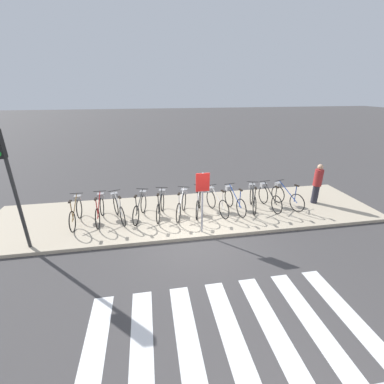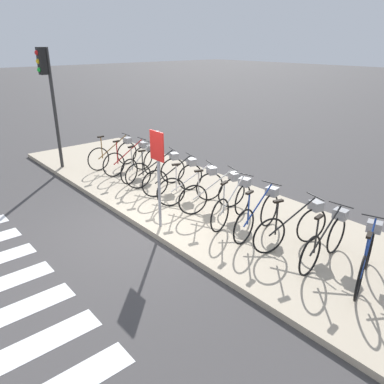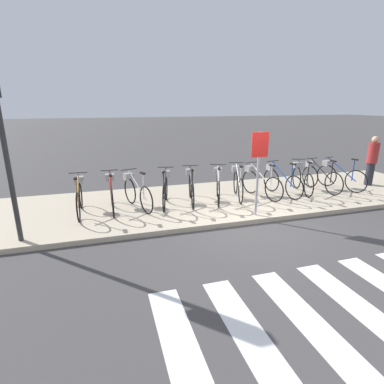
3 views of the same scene
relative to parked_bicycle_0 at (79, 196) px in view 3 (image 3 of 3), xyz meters
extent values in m
plane|color=#423F3F|center=(4.10, -1.68, -0.58)|extent=(120.00, 120.00, 0.00)
cube|color=#B7A88E|center=(4.10, 0.18, -0.52)|extent=(14.93, 3.72, 0.12)
torus|color=black|center=(0.00, -0.60, -0.09)|extent=(0.04, 0.74, 0.74)
torus|color=black|center=(0.00, 0.42, -0.09)|extent=(0.04, 0.74, 0.74)
cylinder|color=olive|center=(0.00, -0.09, 0.20)|extent=(0.03, 1.03, 0.62)
cylinder|color=olive|center=(0.00, -0.46, 0.24)|extent=(0.03, 0.03, 0.66)
cube|color=black|center=(0.00, -0.46, 0.59)|extent=(0.07, 0.20, 0.04)
cylinder|color=#262626|center=(0.00, 0.42, 0.53)|extent=(0.46, 0.02, 0.02)
cube|color=gray|center=(0.00, 0.47, 0.33)|extent=(0.24, 0.20, 0.18)
torus|color=black|center=(0.80, -0.52, -0.09)|extent=(0.04, 0.74, 0.74)
torus|color=black|center=(0.80, 0.49, -0.09)|extent=(0.04, 0.74, 0.74)
cylinder|color=red|center=(0.80, -0.01, 0.20)|extent=(0.03, 1.03, 0.62)
cylinder|color=red|center=(0.80, -0.38, 0.24)|extent=(0.03, 0.03, 0.66)
cube|color=black|center=(0.80, -0.38, 0.59)|extent=(0.07, 0.20, 0.04)
cylinder|color=#262626|center=(0.80, 0.49, 0.53)|extent=(0.46, 0.02, 0.02)
cube|color=gray|center=(0.80, 0.54, 0.33)|extent=(0.24, 0.20, 0.18)
torus|color=black|center=(1.64, -0.51, -0.09)|extent=(0.27, 0.71, 0.74)
torus|color=black|center=(1.32, 0.45, -0.09)|extent=(0.27, 0.71, 0.74)
cylinder|color=beige|center=(1.48, -0.03, 0.20)|extent=(0.36, 0.99, 0.62)
cylinder|color=beige|center=(1.60, -0.37, 0.24)|extent=(0.04, 0.04, 0.66)
cube|color=black|center=(1.60, -0.37, 0.59)|extent=(0.13, 0.21, 0.04)
cylinder|color=#262626|center=(1.32, 0.45, 0.53)|extent=(0.44, 0.17, 0.02)
cube|color=gray|center=(1.30, 0.50, 0.33)|extent=(0.29, 0.27, 0.18)
torus|color=black|center=(2.10, -0.51, -0.09)|extent=(0.23, 0.72, 0.74)
torus|color=black|center=(2.37, 0.47, -0.09)|extent=(0.23, 0.72, 0.74)
cylinder|color=black|center=(2.23, -0.02, 0.20)|extent=(0.30, 1.00, 0.62)
cylinder|color=black|center=(2.14, -0.37, 0.24)|extent=(0.04, 0.04, 0.66)
cube|color=black|center=(2.14, -0.37, 0.59)|extent=(0.12, 0.21, 0.04)
cylinder|color=#262626|center=(2.37, 0.47, 0.53)|extent=(0.45, 0.14, 0.02)
cube|color=gray|center=(2.38, 0.52, 0.33)|extent=(0.28, 0.26, 0.18)
torus|color=black|center=(2.89, -0.50, -0.09)|extent=(0.19, 0.73, 0.74)
torus|color=black|center=(3.10, 0.49, -0.09)|extent=(0.19, 0.73, 0.74)
cylinder|color=black|center=(2.99, -0.01, 0.20)|extent=(0.25, 1.01, 0.62)
cylinder|color=black|center=(2.92, -0.37, 0.24)|extent=(0.04, 0.04, 0.66)
cube|color=black|center=(2.92, -0.37, 0.59)|extent=(0.11, 0.21, 0.04)
cylinder|color=#262626|center=(3.10, 0.49, 0.53)|extent=(0.45, 0.12, 0.02)
cube|color=gray|center=(3.11, 0.54, 0.33)|extent=(0.28, 0.25, 0.18)
torus|color=black|center=(3.61, -0.55, -0.09)|extent=(0.28, 0.71, 0.74)
torus|color=black|center=(3.95, 0.41, -0.09)|extent=(0.28, 0.71, 0.74)
cylinder|color=silver|center=(3.78, -0.07, 0.20)|extent=(0.37, 0.98, 0.62)
cylinder|color=silver|center=(3.66, -0.42, 0.24)|extent=(0.04, 0.04, 0.66)
cube|color=black|center=(3.66, -0.42, 0.59)|extent=(0.13, 0.21, 0.04)
cylinder|color=#262626|center=(3.95, 0.41, 0.53)|extent=(0.44, 0.18, 0.02)
cube|color=gray|center=(3.97, 0.45, 0.33)|extent=(0.29, 0.27, 0.18)
torus|color=black|center=(4.32, -0.46, -0.09)|extent=(0.24, 0.72, 0.74)
torus|color=black|center=(4.60, 0.52, -0.09)|extent=(0.24, 0.72, 0.74)
cylinder|color=beige|center=(4.46, 0.03, 0.20)|extent=(0.32, 1.00, 0.62)
cylinder|color=beige|center=(4.36, -0.32, 0.24)|extent=(0.04, 0.04, 0.66)
cube|color=black|center=(4.36, -0.32, 0.59)|extent=(0.12, 0.21, 0.04)
cylinder|color=#262626|center=(4.60, 0.52, 0.53)|extent=(0.45, 0.15, 0.02)
cube|color=gray|center=(4.62, 0.56, 0.33)|extent=(0.29, 0.26, 0.18)
torus|color=black|center=(5.31, -0.57, -0.09)|extent=(0.22, 0.72, 0.74)
torus|color=black|center=(5.06, 0.41, -0.09)|extent=(0.22, 0.72, 0.74)
cylinder|color=beige|center=(5.18, -0.08, 0.20)|extent=(0.29, 1.01, 0.62)
cylinder|color=beige|center=(5.28, -0.43, 0.24)|extent=(0.04, 0.04, 0.66)
cube|color=black|center=(5.28, -0.43, 0.59)|extent=(0.12, 0.21, 0.04)
cylinder|color=#262626|center=(5.06, 0.41, 0.53)|extent=(0.45, 0.14, 0.02)
cube|color=gray|center=(5.04, 0.46, 0.33)|extent=(0.28, 0.25, 0.18)
torus|color=black|center=(5.98, -0.57, -0.09)|extent=(0.16, 0.73, 0.74)
torus|color=black|center=(5.81, 0.43, -0.09)|extent=(0.16, 0.73, 0.74)
cylinder|color=navy|center=(5.90, -0.07, 0.20)|extent=(0.20, 1.02, 0.62)
cylinder|color=navy|center=(5.96, -0.44, 0.24)|extent=(0.04, 0.04, 0.66)
cube|color=black|center=(5.96, -0.44, 0.59)|extent=(0.10, 0.21, 0.04)
cylinder|color=#262626|center=(5.81, 0.43, 0.53)|extent=(0.46, 0.10, 0.02)
cube|color=gray|center=(5.81, 0.48, 0.33)|extent=(0.27, 0.24, 0.18)
torus|color=black|center=(6.54, -0.49, -0.09)|extent=(0.23, 0.72, 0.74)
torus|color=black|center=(6.81, 0.49, -0.09)|extent=(0.23, 0.72, 0.74)
cylinder|color=black|center=(6.68, 0.00, 0.20)|extent=(0.30, 1.00, 0.62)
cylinder|color=black|center=(6.58, -0.36, 0.24)|extent=(0.04, 0.04, 0.66)
cube|color=black|center=(6.58, -0.36, 0.59)|extent=(0.12, 0.21, 0.04)
cylinder|color=#262626|center=(6.81, 0.49, 0.53)|extent=(0.45, 0.15, 0.02)
cube|color=gray|center=(6.83, 0.53, 0.33)|extent=(0.28, 0.26, 0.18)
torus|color=black|center=(7.44, -0.52, -0.09)|extent=(0.11, 0.74, 0.74)
torus|color=black|center=(7.34, 0.49, -0.09)|extent=(0.11, 0.74, 0.74)
cylinder|color=black|center=(7.39, -0.01, 0.20)|extent=(0.13, 1.03, 0.62)
cylinder|color=black|center=(7.42, -0.38, 0.24)|extent=(0.03, 0.03, 0.66)
cube|color=black|center=(7.42, -0.38, 0.59)|extent=(0.09, 0.21, 0.04)
cylinder|color=#262626|center=(7.34, 0.49, 0.53)|extent=(0.46, 0.07, 0.02)
cube|color=gray|center=(7.34, 0.54, 0.33)|extent=(0.26, 0.22, 0.18)
torus|color=black|center=(8.31, -0.50, -0.09)|extent=(0.26, 0.71, 0.74)
torus|color=black|center=(7.99, 0.47, -0.09)|extent=(0.26, 0.71, 0.74)
cylinder|color=navy|center=(8.15, -0.02, 0.20)|extent=(0.35, 0.99, 0.62)
cylinder|color=navy|center=(8.26, -0.36, 0.24)|extent=(0.04, 0.04, 0.66)
cube|color=black|center=(8.26, -0.36, 0.59)|extent=(0.13, 0.21, 0.04)
cylinder|color=#262626|center=(7.99, 0.47, 0.53)|extent=(0.44, 0.16, 0.02)
cube|color=gray|center=(7.98, 0.51, 0.33)|extent=(0.29, 0.26, 0.18)
cylinder|color=#23232D|center=(9.53, 0.16, -0.07)|extent=(0.26, 0.26, 0.78)
cylinder|color=maroon|center=(9.53, 0.16, 0.66)|extent=(0.34, 0.34, 0.69)
sphere|color=tan|center=(9.53, 0.16, 1.12)|extent=(0.22, 0.22, 0.22)
cylinder|color=#2D2D2D|center=(-1.11, -1.33, 1.34)|extent=(0.10, 0.10, 3.60)
cylinder|color=#99999E|center=(4.30, -1.38, 0.59)|extent=(0.06, 0.06, 2.10)
cube|color=red|center=(4.30, -1.40, 1.34)|extent=(0.44, 0.03, 0.60)
camera|label=1|loc=(2.66, -8.81, 4.09)|focal=24.00mm
camera|label=2|loc=(10.30, -5.60, 3.28)|focal=35.00mm
camera|label=3|loc=(0.69, -7.83, 2.29)|focal=28.00mm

